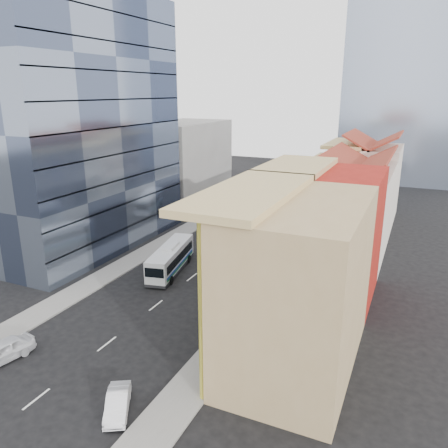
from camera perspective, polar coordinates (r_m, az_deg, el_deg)
The scene contains 15 objects.
ground at distance 35.87m, azimuth -16.09°, elevation -15.58°, with size 200.00×200.00×0.00m, color black.
sidewalk_right at distance 49.75m, azimuth 8.39°, elevation -5.44°, with size 3.00×90.00×0.15m, color slate.
sidewalk_left at distance 56.36m, azimuth -8.44°, elevation -2.72°, with size 3.00×90.00×0.15m, color slate.
shophouse_tan at distance 31.03m, azimuth 9.82°, elevation -7.87°, with size 8.00×14.00×12.00m, color tan.
shophouse_red at distance 42.01m, azimuth 14.03°, elevation -1.43°, with size 8.00×10.00×12.00m, color maroon.
shophouse_cream_near at distance 51.29m, azimuth 15.95°, elevation 0.59°, with size 8.00×9.00×10.00m, color beige.
shophouse_cream_mid at distance 59.94m, azimuth 17.29°, elevation 2.80°, with size 8.00×9.00×10.00m, color beige.
shophouse_cream_far at distance 70.04m, azimuth 18.48°, elevation 5.08°, with size 8.00×12.00×11.00m, color beige.
office_tower at distance 56.10m, azimuth -18.33°, elevation 12.17°, with size 12.00×26.00×30.00m, color #363F55.
office_block_far at distance 75.06m, azimuth -5.30°, elevation 7.80°, with size 10.00×18.00×14.00m, color gray.
bus_left_near at distance 47.79m, azimuth -6.97°, elevation -4.43°, with size 2.28×9.74×3.12m, color silver, non-canonical shape.
bus_left_far at distance 65.16m, azimuth 2.25°, elevation 1.58°, with size 2.33×9.97×3.20m, color silver, non-canonical shape.
bus_right at distance 46.30m, azimuth 3.49°, elevation -4.51°, with size 2.87×12.23×3.92m, color white, non-canonical shape.
sedan_left at distance 36.81m, azimuth -27.03°, elevation -14.57°, with size 1.87×4.63×1.57m, color silver.
sedan_right at distance 29.59m, azimuth -13.74°, elevation -21.78°, with size 1.31×3.74×1.24m, color silver.
Camera 1 is at (20.63, -22.42, 18.93)m, focal length 35.00 mm.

